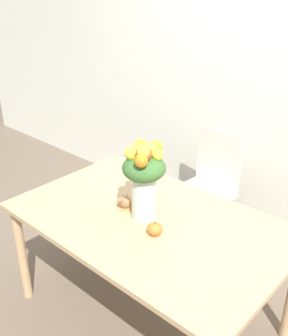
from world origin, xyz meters
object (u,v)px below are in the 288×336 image
turkey_figurine (126,201)px  pumpkin (155,229)px  dining_chair_near_window (206,189)px  flower_vase (144,177)px

turkey_figurine → pumpkin: bearing=-18.2°
pumpkin → dining_chair_near_window: bearing=108.2°
pumpkin → turkey_figurine: 0.32m
flower_vase → dining_chair_near_window: flower_vase is taller
flower_vase → turkey_figurine: size_ratio=3.60×
flower_vase → pumpkin: flower_vase is taller
pumpkin → dining_chair_near_window: 1.06m
flower_vase → pumpkin: (0.16, -0.09, -0.22)m
flower_vase → pumpkin: bearing=-29.1°
flower_vase → turkey_figurine: (-0.15, 0.01, -0.21)m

